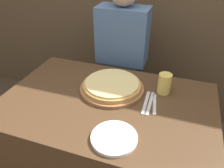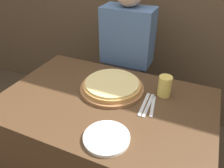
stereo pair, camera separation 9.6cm
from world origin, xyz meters
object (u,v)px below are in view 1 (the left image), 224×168
(dinner_plate, at_px, (114,138))
(dinner_knife, at_px, (150,103))
(beer_glass, at_px, (165,83))
(diner_person, at_px, (122,68))
(spoon, at_px, (155,104))
(fork, at_px, (146,102))
(pizza_on_board, at_px, (112,86))

(dinner_plate, height_order, dinner_knife, dinner_plate)
(dinner_plate, bearing_deg, beer_glass, 70.40)
(diner_person, bearing_deg, dinner_knife, -57.60)
(dinner_plate, xyz_separation_m, spoon, (0.13, 0.32, -0.01))
(fork, distance_m, dinner_knife, 0.02)
(beer_glass, distance_m, spoon, 0.16)
(beer_glass, height_order, dinner_plate, beer_glass)
(pizza_on_board, xyz_separation_m, dinner_knife, (0.25, -0.06, -0.02))
(pizza_on_board, relative_size, dinner_plate, 1.80)
(pizza_on_board, height_order, dinner_knife, pizza_on_board)
(pizza_on_board, height_order, beer_glass, beer_glass)
(pizza_on_board, bearing_deg, dinner_plate, -69.63)
(dinner_plate, relative_size, dinner_knife, 1.00)
(spoon, xyz_separation_m, diner_person, (-0.34, 0.50, -0.09))
(dinner_plate, relative_size, spoon, 1.18)
(spoon, height_order, diner_person, diner_person)
(dinner_plate, distance_m, fork, 0.33)
(beer_glass, xyz_separation_m, spoon, (-0.03, -0.14, -0.07))
(pizza_on_board, bearing_deg, beer_glass, 13.35)
(beer_glass, xyz_separation_m, fork, (-0.08, -0.14, -0.07))
(beer_glass, distance_m, fork, 0.17)
(pizza_on_board, relative_size, dinner_knife, 1.81)
(dinner_knife, bearing_deg, fork, 180.00)
(fork, xyz_separation_m, diner_person, (-0.29, 0.50, -0.09))
(beer_glass, height_order, dinner_knife, beer_glass)
(spoon, distance_m, diner_person, 0.62)
(fork, height_order, diner_person, diner_person)
(beer_glass, distance_m, diner_person, 0.55)
(pizza_on_board, height_order, dinner_plate, pizza_on_board)
(spoon, bearing_deg, diner_person, 124.38)
(pizza_on_board, distance_m, spoon, 0.29)
(dinner_knife, bearing_deg, pizza_on_board, 165.73)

